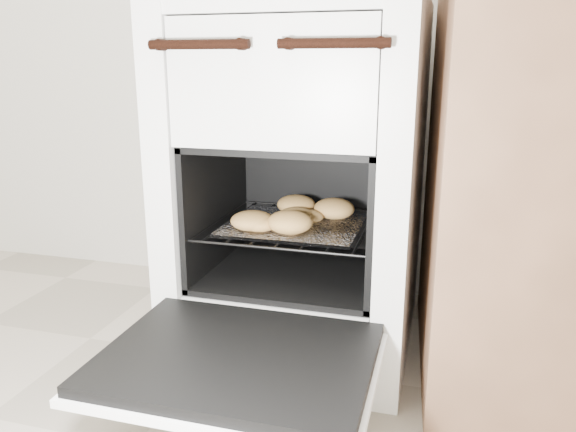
# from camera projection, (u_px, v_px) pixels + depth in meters

# --- Properties ---
(stove) EXTENTS (0.54, 0.60, 0.83)m
(stove) POSITION_uv_depth(u_px,v_px,m) (303.00, 184.00, 1.35)
(stove) COLOR white
(stove) RESTS_ON ground
(oven_door) EXTENTS (0.49, 0.38, 0.03)m
(oven_door) POSITION_uv_depth(u_px,v_px,m) (238.00, 361.00, 0.99)
(oven_door) COLOR black
(oven_door) RESTS_ON stove
(oven_rack) EXTENTS (0.39, 0.38, 0.01)m
(oven_rack) POSITION_uv_depth(u_px,v_px,m) (296.00, 225.00, 1.32)
(oven_rack) COLOR black
(oven_rack) RESTS_ON stove
(foil_sheet) EXTENTS (0.31, 0.27, 0.01)m
(foil_sheet) POSITION_uv_depth(u_px,v_px,m) (294.00, 225.00, 1.30)
(foil_sheet) COLOR white
(foil_sheet) RESTS_ON oven_rack
(baked_rolls) EXTENTS (0.28, 0.29, 0.05)m
(baked_rolls) POSITION_uv_depth(u_px,v_px,m) (294.00, 215.00, 1.29)
(baked_rolls) COLOR tan
(baked_rolls) RESTS_ON foil_sheet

